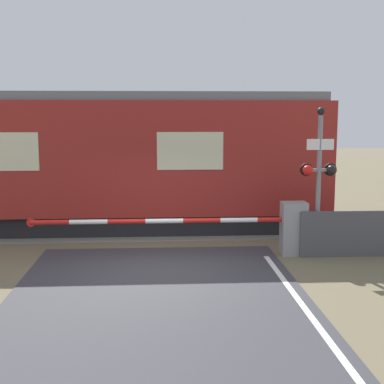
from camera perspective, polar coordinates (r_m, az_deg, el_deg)
name	(u,v)px	position (r m, az deg, el deg)	size (l,w,h in m)	color
ground_plane	(158,271)	(11.72, -3.62, -8.45)	(80.00, 80.00, 0.00)	#6B6047
track_bed	(159,228)	(15.90, -3.59, -3.85)	(36.00, 3.20, 0.13)	slate
train	(19,161)	(16.11, -18.01, 3.15)	(17.64, 2.73, 3.97)	black
crossing_barrier	(270,227)	(12.99, 8.35, -3.72)	(6.62, 0.44, 1.29)	gray
signal_post	(319,173)	(12.93, 13.40, 2.02)	(0.88, 0.26, 3.53)	gray
roadside_fence	(377,234)	(13.51, 19.12, -4.22)	(3.71, 0.06, 1.10)	#4C4C51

